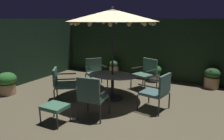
% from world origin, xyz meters
% --- Properties ---
extents(ground_plane, '(8.04, 6.64, 0.02)m').
position_xyz_m(ground_plane, '(0.00, 0.00, -0.01)').
color(ground_plane, brown).
extents(hedge_backdrop_rear, '(8.04, 0.30, 2.30)m').
position_xyz_m(hedge_backdrop_rear, '(0.00, 3.17, 1.15)').
color(hedge_backdrop_rear, '#1E321D').
rests_on(hedge_backdrop_rear, ground_plane).
extents(hedge_backdrop_left, '(0.30, 6.64, 2.30)m').
position_xyz_m(hedge_backdrop_left, '(-3.87, 0.00, 1.15)').
color(hedge_backdrop_left, '#1A2F20').
rests_on(hedge_backdrop_left, ground_plane).
extents(patio_dining_table, '(1.46, 1.06, 0.72)m').
position_xyz_m(patio_dining_table, '(-0.19, 0.34, 0.55)').
color(patio_dining_table, '#302933').
rests_on(patio_dining_table, ground_plane).
extents(patio_umbrella, '(2.55, 2.55, 2.63)m').
position_xyz_m(patio_umbrella, '(-0.19, 0.34, 2.38)').
color(patio_umbrella, '#2D2C2F').
rests_on(patio_umbrella, ground_plane).
extents(patio_chair_north, '(0.83, 0.81, 1.01)m').
position_xyz_m(patio_chair_north, '(0.38, 1.67, 0.59)').
color(patio_chair_north, '#312E2C').
rests_on(patio_chair_north, ground_plane).
extents(patio_chair_northeast, '(0.84, 0.85, 0.95)m').
position_xyz_m(patio_chair_northeast, '(-1.33, 1.22, 0.54)').
color(patio_chair_northeast, '#2C312F').
rests_on(patio_chair_northeast, ground_plane).
extents(patio_chair_east, '(0.87, 0.88, 0.95)m').
position_xyz_m(patio_chair_east, '(-1.37, -0.49, 0.55)').
color(patio_chair_east, '#2E2C31').
rests_on(patio_chair_east, ground_plane).
extents(patio_chair_southeast, '(0.69, 0.67, 1.03)m').
position_xyz_m(patio_chair_southeast, '(0.01, -1.09, 0.59)').
color(patio_chair_southeast, '#2F2A2C').
rests_on(patio_chair_southeast, ground_plane).
extents(patio_chair_south, '(0.73, 0.74, 0.97)m').
position_xyz_m(patio_chair_south, '(1.23, 0.10, 0.55)').
color(patio_chair_south, '#322930').
rests_on(patio_chair_south, ground_plane).
extents(ottoman_footrest, '(0.52, 0.46, 0.43)m').
position_xyz_m(ottoman_footrest, '(-0.59, -1.66, 0.37)').
color(ottoman_footrest, '#2E2B34').
rests_on(ottoman_footrest, ground_plane).
extents(potted_plant_back_center, '(0.59, 0.59, 0.70)m').
position_xyz_m(potted_plant_back_center, '(-3.25, -0.86, 0.37)').
color(potted_plant_back_center, tan).
rests_on(potted_plant_back_center, ground_plane).
extents(potted_plant_right_far, '(0.40, 0.40, 0.63)m').
position_xyz_m(potted_plant_right_far, '(-1.40, 2.78, 0.31)').
color(potted_plant_right_far, tan).
rests_on(potted_plant_right_far, ground_plane).
extents(potted_plant_left_far, '(0.52, 0.52, 0.70)m').
position_xyz_m(potted_plant_left_far, '(2.32, 2.79, 0.36)').
color(potted_plant_left_far, tan).
rests_on(potted_plant_left_far, ground_plane).
extents(potted_plant_back_left, '(0.50, 0.50, 0.62)m').
position_xyz_m(potted_plant_back_left, '(0.36, 2.71, 0.34)').
color(potted_plant_back_left, silver).
rests_on(potted_plant_back_left, ground_plane).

